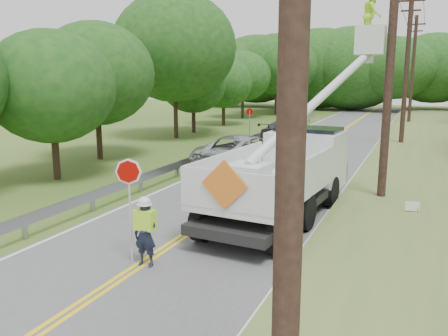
% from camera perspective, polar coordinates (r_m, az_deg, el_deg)
% --- Properties ---
extents(ground, '(140.00, 140.00, 0.00)m').
position_cam_1_polar(ground, '(11.45, -12.21, -12.91)').
color(ground, '#33511C').
rests_on(ground, ground).
extents(road, '(7.20, 96.00, 0.03)m').
position_cam_1_polar(road, '(23.73, 7.62, -0.02)').
color(road, '#515153').
rests_on(road, ground).
extents(guardrail, '(0.18, 48.00, 0.77)m').
position_cam_1_polar(guardrail, '(25.80, -0.42, 2.22)').
color(guardrail, '#94989C').
rests_on(guardrail, ground).
extents(utility_poles, '(1.60, 43.30, 10.00)m').
position_cam_1_polar(utility_poles, '(25.49, 20.99, 12.01)').
color(utility_poles, black).
rests_on(utility_poles, ground).
extents(tall_grass_verge, '(7.00, 96.00, 0.30)m').
position_cam_1_polar(tall_grass_verge, '(22.90, 24.99, -1.06)').
color(tall_grass_verge, '#547339').
rests_on(tall_grass_verge, ground).
extents(treeline_left, '(9.33, 52.17, 10.58)m').
position_cam_1_polar(treeline_left, '(40.94, -0.81, 12.42)').
color(treeline_left, '#332319').
rests_on(treeline_left, ground).
extents(treeline_horizon, '(56.18, 14.30, 10.94)m').
position_cam_1_polar(treeline_horizon, '(64.89, 18.64, 11.54)').
color(treeline_horizon, '#154118').
rests_on(treeline_horizon, ground).
extents(flagger, '(1.06, 0.40, 2.66)m').
position_cam_1_polar(flagger, '(11.59, -9.72, -7.36)').
color(flagger, '#191E33').
rests_on(flagger, road).
extents(bucket_truck, '(4.35, 8.02, 7.51)m').
position_cam_1_polar(bucket_truck, '(16.12, 8.81, 0.63)').
color(bucket_truck, black).
rests_on(bucket_truck, road).
extents(suv_silver, '(3.78, 6.57, 1.73)m').
position_cam_1_polar(suv_silver, '(23.27, 2.51, 2.02)').
color(suv_silver, '#BABEC1').
rests_on(suv_silver, road).
extents(suv_darkgrey, '(3.21, 5.84, 1.60)m').
position_cam_1_polar(suv_darkgrey, '(32.34, 8.00, 4.45)').
color(suv_darkgrey, '#3B3F43').
rests_on(suv_darkgrey, road).
extents(stop_sign_permanent, '(0.42, 0.33, 2.39)m').
position_cam_1_polar(stop_sign_permanent, '(32.65, 3.15, 5.94)').
color(stop_sign_permanent, '#94989C').
rests_on(stop_sign_permanent, ground).
extents(yard_sign, '(0.44, 0.10, 0.64)m').
position_cam_1_polar(yard_sign, '(16.23, 22.13, -4.49)').
color(yard_sign, white).
rests_on(yard_sign, ground).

